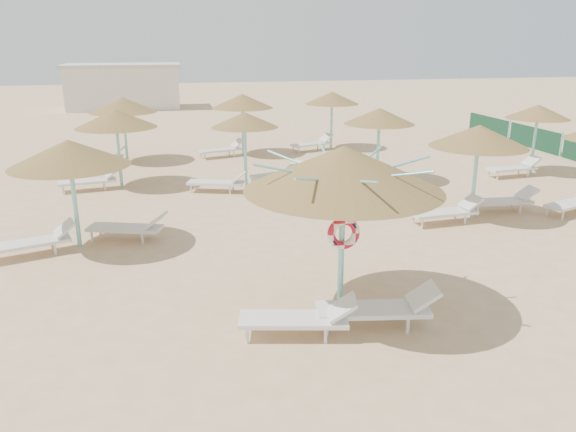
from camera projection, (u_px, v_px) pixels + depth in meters
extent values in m
plane|color=#D6AF82|center=(339.00, 308.00, 10.92)|extent=(120.00, 120.00, 0.00)
cylinder|color=#7BD6D4|center=(341.00, 246.00, 10.37)|extent=(0.11, 0.11, 2.69)
cone|color=olive|center=(344.00, 168.00, 9.93)|extent=(3.59, 3.59, 0.81)
cylinder|color=#7BD6D4|center=(343.00, 183.00, 10.01)|extent=(0.20, 0.20, 0.12)
cylinder|color=#7BD6D4|center=(388.00, 168.00, 10.11)|extent=(1.62, 0.04, 0.41)
cylinder|color=#7BD6D4|center=(364.00, 162.00, 10.60)|extent=(1.18, 1.18, 0.41)
cylinder|color=#7BD6D4|center=(331.00, 161.00, 10.71)|extent=(0.04, 1.62, 0.41)
cylinder|color=#7BD6D4|center=(304.00, 165.00, 10.37)|extent=(1.18, 1.18, 0.41)
cylinder|color=#7BD6D4|center=(298.00, 173.00, 9.77)|extent=(1.62, 0.04, 0.41)
cylinder|color=#7BD6D4|center=(321.00, 180.00, 9.28)|extent=(1.18, 1.18, 0.41)
cylinder|color=#7BD6D4|center=(359.00, 181.00, 9.17)|extent=(0.04, 1.62, 0.41)
cylinder|color=#7BD6D4|center=(387.00, 176.00, 9.51)|extent=(1.18, 1.18, 0.41)
torus|color=red|center=(344.00, 233.00, 10.19)|extent=(0.62, 0.15, 0.62)
cylinder|color=silver|center=(247.00, 336.00, 9.61)|extent=(0.06, 0.06, 0.28)
cylinder|color=silver|center=(249.00, 322.00, 10.09)|extent=(0.06, 0.06, 0.28)
cylinder|color=silver|center=(326.00, 336.00, 9.61)|extent=(0.06, 0.06, 0.28)
cylinder|color=silver|center=(324.00, 322.00, 10.09)|extent=(0.06, 0.06, 0.28)
cube|color=silver|center=(293.00, 320.00, 9.79)|extent=(1.99, 1.01, 0.08)
cube|color=silver|center=(342.00, 307.00, 9.72)|extent=(0.60, 0.69, 0.36)
cylinder|color=silver|center=(327.00, 327.00, 9.88)|extent=(0.06, 0.06, 0.30)
cylinder|color=silver|center=(324.00, 313.00, 10.38)|extent=(0.06, 0.06, 0.30)
cylinder|color=silver|center=(408.00, 326.00, 9.94)|extent=(0.06, 0.06, 0.30)
cylinder|color=silver|center=(401.00, 312.00, 10.45)|extent=(0.06, 0.06, 0.30)
cube|color=silver|center=(373.00, 310.00, 10.11)|extent=(2.11, 0.99, 0.09)
cube|color=silver|center=(423.00, 296.00, 10.07)|extent=(0.62, 0.72, 0.39)
cylinder|color=#7BD6D4|center=(75.00, 203.00, 13.79)|extent=(0.11, 0.11, 2.30)
cone|color=olive|center=(69.00, 153.00, 13.41)|extent=(2.86, 2.86, 0.64)
cylinder|color=#7BD6D4|center=(70.00, 163.00, 13.49)|extent=(0.20, 0.20, 0.12)
cylinder|color=silver|center=(55.00, 249.00, 13.56)|extent=(0.06, 0.06, 0.28)
cylinder|color=silver|center=(52.00, 243.00, 13.97)|extent=(0.06, 0.06, 0.28)
cube|color=silver|center=(28.00, 243.00, 13.44)|extent=(2.00, 1.19, 0.08)
cube|color=silver|center=(64.00, 228.00, 13.78)|extent=(0.65, 0.72, 0.36)
cylinder|color=silver|center=(92.00, 237.00, 14.44)|extent=(0.06, 0.06, 0.28)
cylinder|color=silver|center=(100.00, 230.00, 14.91)|extent=(0.06, 0.06, 0.28)
cylinder|color=silver|center=(143.00, 239.00, 14.30)|extent=(0.06, 0.06, 0.28)
cylinder|color=silver|center=(149.00, 232.00, 14.78)|extent=(0.06, 0.06, 0.28)
cube|color=silver|center=(125.00, 228.00, 14.54)|extent=(2.00, 1.19, 0.08)
cube|color=silver|center=(156.00, 220.00, 14.38)|extent=(0.65, 0.72, 0.36)
cylinder|color=#7BD6D4|center=(119.00, 154.00, 19.64)|extent=(0.11, 0.11, 2.30)
cone|color=olive|center=(116.00, 118.00, 19.27)|extent=(2.78, 2.78, 0.63)
cylinder|color=#7BD6D4|center=(116.00, 125.00, 19.34)|extent=(0.20, 0.20, 0.12)
cylinder|color=silver|center=(63.00, 190.00, 18.86)|extent=(0.06, 0.06, 0.28)
cylinder|color=silver|center=(63.00, 187.00, 19.30)|extent=(0.06, 0.06, 0.28)
cylinder|color=silver|center=(105.00, 187.00, 19.32)|extent=(0.06, 0.06, 0.28)
cylinder|color=silver|center=(104.00, 183.00, 19.76)|extent=(0.06, 0.06, 0.28)
cube|color=silver|center=(87.00, 181.00, 19.30)|extent=(1.97, 0.91, 0.08)
cube|color=silver|center=(112.00, 173.00, 19.52)|extent=(0.57, 0.67, 0.36)
cylinder|color=#7BD6D4|center=(125.00, 135.00, 23.64)|extent=(0.11, 0.11, 2.30)
cone|color=olive|center=(123.00, 105.00, 23.26)|extent=(2.78, 2.78, 0.62)
cylinder|color=#7BD6D4|center=(123.00, 111.00, 23.34)|extent=(0.20, 0.20, 0.12)
cylinder|color=silver|center=(78.00, 163.00, 23.01)|extent=(0.06, 0.06, 0.28)
cylinder|color=silver|center=(81.00, 160.00, 23.49)|extent=(0.06, 0.06, 0.28)
cylinder|color=silver|center=(112.00, 162.00, 23.18)|extent=(0.06, 0.06, 0.28)
cylinder|color=silver|center=(114.00, 160.00, 23.65)|extent=(0.06, 0.06, 0.28)
cube|color=silver|center=(99.00, 157.00, 23.29)|extent=(1.94, 0.78, 0.08)
cube|color=silver|center=(119.00, 151.00, 23.33)|extent=(0.53, 0.64, 0.36)
cylinder|color=#7BD6D4|center=(245.00, 155.00, 19.46)|extent=(0.11, 0.11, 2.30)
cone|color=olive|center=(245.00, 120.00, 19.09)|extent=(2.30, 2.30, 0.52)
cylinder|color=#7BD6D4|center=(245.00, 126.00, 19.16)|extent=(0.20, 0.20, 0.12)
cylinder|color=silver|center=(191.00, 189.00, 19.02)|extent=(0.06, 0.06, 0.28)
cylinder|color=silver|center=(195.00, 185.00, 19.49)|extent=(0.06, 0.06, 0.28)
cylinder|color=silver|center=(230.00, 190.00, 18.87)|extent=(0.06, 0.06, 0.28)
cylinder|color=silver|center=(233.00, 186.00, 19.35)|extent=(0.06, 0.06, 0.28)
cube|color=silver|center=(216.00, 183.00, 19.12)|extent=(2.00, 1.19, 0.08)
cube|color=silver|center=(240.00, 177.00, 18.95)|extent=(0.65, 0.72, 0.36)
cylinder|color=silver|center=(259.00, 184.00, 19.67)|extent=(0.06, 0.06, 0.28)
cylinder|color=silver|center=(252.00, 181.00, 20.08)|extent=(0.06, 0.06, 0.28)
cylinder|color=silver|center=(292.00, 179.00, 20.33)|extent=(0.06, 0.06, 0.28)
cylinder|color=silver|center=(285.00, 177.00, 20.74)|extent=(0.06, 0.06, 0.28)
cube|color=silver|center=(275.00, 175.00, 20.21)|extent=(2.00, 1.19, 0.08)
cube|color=silver|center=(295.00, 166.00, 20.55)|extent=(0.65, 0.72, 0.36)
cylinder|color=#7BD6D4|center=(243.00, 129.00, 25.09)|extent=(0.11, 0.11, 2.30)
cone|color=olive|center=(242.00, 101.00, 24.72)|extent=(2.72, 2.72, 0.61)
cylinder|color=#7BD6D4|center=(242.00, 106.00, 24.79)|extent=(0.20, 0.20, 0.12)
cylinder|color=silver|center=(205.00, 157.00, 24.22)|extent=(0.06, 0.06, 0.28)
cylinder|color=silver|center=(201.00, 155.00, 24.63)|extent=(0.06, 0.06, 0.28)
cylinder|color=silver|center=(234.00, 154.00, 24.85)|extent=(0.06, 0.06, 0.28)
cylinder|color=silver|center=(229.00, 152.00, 25.27)|extent=(0.06, 0.06, 0.28)
cube|color=silver|center=(220.00, 150.00, 24.75)|extent=(2.00, 1.16, 0.08)
cube|color=silver|center=(237.00, 143.00, 25.08)|extent=(0.64, 0.72, 0.36)
cylinder|color=#7BD6D4|center=(475.00, 179.00, 16.16)|extent=(0.11, 0.11, 2.30)
cone|color=olive|center=(479.00, 136.00, 15.79)|extent=(2.75, 2.75, 0.62)
cylinder|color=#7BD6D4|center=(478.00, 144.00, 15.86)|extent=(0.20, 0.20, 0.12)
cylinder|color=silver|center=(422.00, 224.00, 15.43)|extent=(0.06, 0.06, 0.28)
cylinder|color=silver|center=(413.00, 219.00, 15.89)|extent=(0.06, 0.06, 0.28)
cylinder|color=silver|center=(465.00, 220.00, 15.79)|extent=(0.06, 0.06, 0.28)
cylinder|color=silver|center=(455.00, 215.00, 16.25)|extent=(0.06, 0.06, 0.28)
cube|color=silver|center=(444.00, 213.00, 15.82)|extent=(1.94, 0.75, 0.08)
cube|color=silver|center=(471.00, 202.00, 15.97)|extent=(0.53, 0.63, 0.36)
cylinder|color=silver|center=(478.00, 211.00, 16.63)|extent=(0.06, 0.06, 0.28)
cylinder|color=silver|center=(470.00, 206.00, 17.10)|extent=(0.06, 0.06, 0.28)
cylinder|color=silver|center=(520.00, 209.00, 16.81)|extent=(0.06, 0.06, 0.28)
cylinder|color=silver|center=(512.00, 204.00, 17.28)|extent=(0.06, 0.06, 0.28)
cube|color=silver|center=(500.00, 201.00, 16.92)|extent=(1.94, 0.75, 0.08)
cube|color=silver|center=(527.00, 193.00, 16.96)|extent=(0.53, 0.63, 0.36)
cylinder|color=#7BD6D4|center=(378.00, 150.00, 20.31)|extent=(0.11, 0.11, 2.30)
cone|color=olive|center=(379.00, 116.00, 19.94)|extent=(2.52, 2.52, 0.57)
cylinder|color=#7BD6D4|center=(379.00, 123.00, 20.01)|extent=(0.20, 0.20, 0.12)
cylinder|color=silver|center=(329.00, 183.00, 19.85)|extent=(0.06, 0.06, 0.28)
cylinder|color=silver|center=(329.00, 179.00, 20.33)|extent=(0.06, 0.06, 0.28)
cylinder|color=silver|center=(367.00, 184.00, 19.73)|extent=(0.06, 0.06, 0.28)
cylinder|color=silver|center=(367.00, 180.00, 20.20)|extent=(0.06, 0.06, 0.28)
cube|color=silver|center=(352.00, 177.00, 19.96)|extent=(2.00, 1.17, 0.08)
cube|color=silver|center=(376.00, 171.00, 19.81)|extent=(0.64, 0.72, 0.36)
cylinder|color=#7BD6D4|center=(331.00, 124.00, 26.48)|extent=(0.11, 0.11, 2.30)
cone|color=olive|center=(332.00, 98.00, 26.11)|extent=(2.51, 2.51, 0.57)
cylinder|color=#7BD6D4|center=(332.00, 103.00, 26.18)|extent=(0.20, 0.20, 0.12)
cylinder|color=silver|center=(299.00, 150.00, 25.59)|extent=(0.06, 0.06, 0.28)
cylinder|color=silver|center=(293.00, 149.00, 26.00)|extent=(0.06, 0.06, 0.28)
cylinder|color=silver|center=(323.00, 148.00, 26.25)|extent=(0.06, 0.06, 0.28)
cylinder|color=silver|center=(318.00, 146.00, 26.66)|extent=(0.06, 0.06, 0.28)
cube|color=silver|center=(311.00, 144.00, 26.13)|extent=(2.00, 1.19, 0.08)
cube|color=silver|center=(326.00, 137.00, 26.48)|extent=(0.65, 0.72, 0.36)
cylinder|color=silver|center=(563.00, 216.00, 16.15)|extent=(0.06, 0.06, 0.28)
cylinder|color=silver|center=(547.00, 211.00, 16.56)|extent=(0.06, 0.06, 0.28)
cylinder|color=silver|center=(574.00, 205.00, 17.24)|extent=(0.06, 0.06, 0.28)
cube|color=silver|center=(572.00, 203.00, 16.70)|extent=(2.00, 1.22, 0.08)
cylinder|color=#7BD6D4|center=(534.00, 144.00, 21.55)|extent=(0.11, 0.11, 2.30)
cone|color=olive|center=(538.00, 112.00, 21.18)|extent=(2.34, 2.34, 0.53)
cylinder|color=#7BD6D4|center=(537.00, 118.00, 21.25)|extent=(0.20, 0.20, 0.12)
cylinder|color=silver|center=(498.00, 176.00, 20.81)|extent=(0.06, 0.06, 0.28)
cylinder|color=silver|center=(489.00, 173.00, 21.26)|extent=(0.06, 0.06, 0.28)
cylinder|color=silver|center=(528.00, 174.00, 21.19)|extent=(0.06, 0.06, 0.28)
cylinder|color=silver|center=(519.00, 171.00, 21.65)|extent=(0.06, 0.06, 0.28)
cube|color=silver|center=(512.00, 169.00, 21.21)|extent=(1.95, 0.79, 0.08)
cube|color=silver|center=(531.00, 161.00, 21.38)|extent=(0.54, 0.64, 0.36)
cube|color=silver|center=(124.00, 88.00, 41.87)|extent=(8.00, 4.00, 3.00)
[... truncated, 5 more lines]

